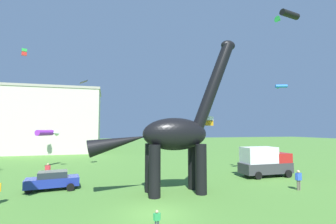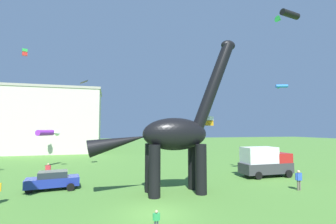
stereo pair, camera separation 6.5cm
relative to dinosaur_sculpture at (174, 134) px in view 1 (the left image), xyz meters
The scene contains 14 objects.
ground_plane 6.80m from the dinosaur_sculpture, 120.16° to the right, with size 240.00×240.00×0.00m, color #4C7F33.
dinosaur_sculpture is the anchor object (origin of this frame).
parked_sedan_left 11.16m from the dinosaur_sculpture, 159.51° to the left, with size 4.43×2.42×1.55m.
parked_box_truck 12.33m from the dinosaur_sculpture, 18.54° to the left, with size 5.65×2.38×3.20m.
person_strolling_adult 8.31m from the dinosaur_sculpture, 113.39° to the right, with size 0.39×0.17×1.04m.
person_watching_child 11.21m from the dinosaur_sculpture, ahead, with size 0.63×0.28×1.68m.
person_photographer 15.22m from the dinosaur_sculpture, 140.67° to the left, with size 0.56×0.25×1.49m.
kite_high_left 5.23m from the dinosaur_sculpture, 32.15° to the left, with size 0.87×0.87×0.91m.
kite_apex 21.72m from the dinosaur_sculpture, 26.82° to the left, with size 1.66×1.59×0.47m.
kite_mid_center 29.87m from the dinosaur_sculpture, 130.32° to the left, with size 0.87×0.87×0.97m.
kite_mid_left 15.72m from the dinosaur_sculpture, ahead, with size 2.21×2.03×0.63m.
kite_far_right 20.68m from the dinosaur_sculpture, 129.19° to the left, with size 2.88×2.88×0.83m.
kite_mid_right 16.03m from the dinosaur_sculpture, 124.02° to the left, with size 1.07×1.35×0.38m.
background_building_block 42.46m from the dinosaur_sculpture, 112.77° to the left, with size 19.27×12.82×14.10m.
Camera 1 is at (-3.02, -14.52, 5.15)m, focal length 25.30 mm.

